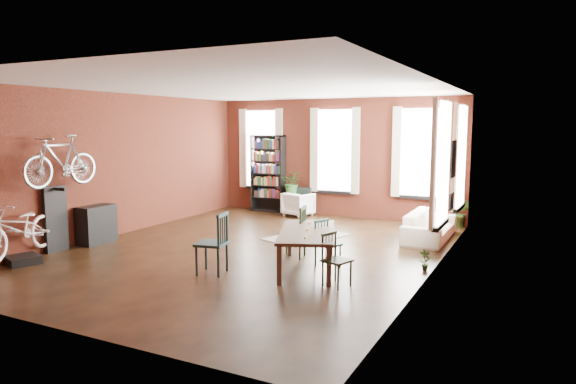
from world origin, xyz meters
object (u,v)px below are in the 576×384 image
Objects in this scene: dining_chair_b at (293,232)px; white_armchair at (298,203)px; console_table at (96,224)px; cream_sofa at (430,221)px; dining_chair_c at (337,260)px; dining_chair_a at (212,243)px; bike_trainer at (23,260)px; bicycle_floor at (18,204)px; dining_table at (307,250)px; dining_chair_d at (328,244)px; plant_stand at (293,204)px; bookshelf at (268,173)px.

dining_chair_b reaches higher than white_armchair.
white_armchair is 0.89× the size of console_table.
cream_sofa reaches higher than console_table.
dining_chair_c is 1.02× the size of console_table.
dining_chair_a is at bearing 147.30° from cream_sofa.
bike_trainer is at bearing 130.97° from cream_sofa.
bicycle_floor is (-4.17, -2.61, 0.61)m from dining_chair_b.
dining_chair_a is at bearing -166.55° from dining_table.
dining_chair_d is 5.48m from bike_trainer.
dining_chair_c reaches higher than console_table.
dining_table is at bearing 131.77° from white_armchair.
dining_chair_a reaches higher than plant_stand.
dining_chair_b is 1.18× the size of dining_chair_d.
bicycle_floor reaches higher than console_table.
dining_chair_d is at bearing 24.61° from bike_trainer.
dining_chair_b is 1.74× the size of plant_stand.
console_table is (-6.23, -3.50, -0.01)m from cream_sofa.
bookshelf is 5.28m from cream_sofa.
cream_sofa is at bearing -18.95° from bookshelf.
dining_chair_d is 3.25m from cream_sofa.
bookshelf is 1.06× the size of cream_sofa.
bicycle_floor is at bearing -68.49° from dining_chair_b.
plant_stand is at bearing 67.66° from console_table.
dining_table is at bearing -61.37° from plant_stand.
bike_trainer is 1.02m from bicycle_floor.
bicycle_floor reaches higher than dining_chair_a.
plant_stand is at bearing 57.54° from bicycle_floor.
bookshelf is at bearing -156.69° from dining_chair_b.
dining_chair_c is 5.68m from bike_trainer.
bookshelf is 4.24× the size of bike_trainer.
cream_sofa reaches higher than bike_trainer.
console_table is at bearing -114.46° from dining_chair_a.
dining_table is 1.02m from dining_chair_c.
dining_table is 1.63m from dining_chair_a.
dining_chair_d reaches higher than white_armchair.
dining_chair_a is at bearing -69.73° from bookshelf.
plant_stand is (0.83, -0.07, -0.82)m from bookshelf.
dining_chair_d is 0.37× the size of bookshelf.
white_armchair is 1.29× the size of plant_stand.
dining_chair_b is 1.35× the size of white_armchair.
dining_chair_d is at bearing 27.96° from dining_table.
console_table is (-4.24, -0.79, -0.08)m from dining_chair_b.
dining_chair_c is (2.13, 0.29, -0.11)m from dining_chair_a.
dining_chair_c is 6.27m from white_armchair.
bookshelf reaches higher than white_armchair.
bicycle_floor is (0.07, -1.82, 0.69)m from console_table.
dining_chair_d is at bearing 115.83° from dining_chair_a.
bookshelf is at bearing 80.50° from bike_trainer.
white_armchair is at bearing 95.64° from dining_table.
plant_stand is at bearing 55.03° from dining_chair_d.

